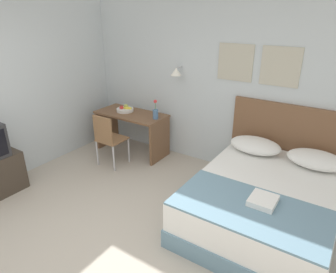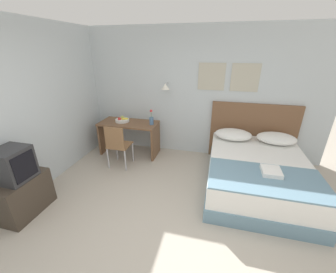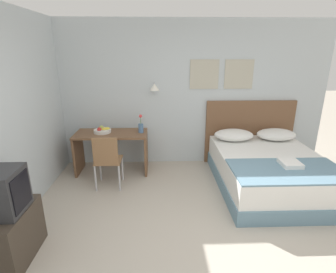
{
  "view_description": "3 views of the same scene",
  "coord_description": "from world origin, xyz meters",
  "px_view_note": "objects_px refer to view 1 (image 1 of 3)",
  "views": [
    {
      "loc": [
        1.95,
        -1.53,
        2.4
      ],
      "look_at": [
        -0.09,
        1.55,
        0.83
      ],
      "focal_mm": 32.0,
      "sensor_mm": 36.0,
      "label": 1
    },
    {
      "loc": [
        0.54,
        -1.64,
        2.2
      ],
      "look_at": [
        -0.29,
        1.67,
        0.75
      ],
      "focal_mm": 22.0,
      "sensor_mm": 36.0,
      "label": 2
    },
    {
      "loc": [
        -0.47,
        -2.17,
        2.11
      ],
      "look_at": [
        -0.35,
        1.42,
        0.93
      ],
      "focal_mm": 28.0,
      "sensor_mm": 36.0,
      "label": 3
    }
  ],
  "objects_px": {
    "pillow_right": "(316,160)",
    "bed": "(264,203)",
    "flower_vase": "(155,113)",
    "throw_blanket": "(250,208)",
    "headboard": "(289,147)",
    "desk": "(132,125)",
    "folded_towel_near_foot": "(263,200)",
    "desk_chair": "(108,137)",
    "fruit_bowl": "(125,109)",
    "pillow_left": "(255,145)"
  },
  "relations": [
    {
      "from": "pillow_right",
      "to": "bed",
      "type": "bearing_deg",
      "value": -118.15
    },
    {
      "from": "flower_vase",
      "to": "throw_blanket",
      "type": "bearing_deg",
      "value": -31.58
    },
    {
      "from": "headboard",
      "to": "desk",
      "type": "xyz_separation_m",
      "value": [
        -2.59,
        -0.37,
        -0.09
      ]
    },
    {
      "from": "bed",
      "to": "flower_vase",
      "type": "relative_size",
      "value": 6.27
    },
    {
      "from": "flower_vase",
      "to": "folded_towel_near_foot",
      "type": "bearing_deg",
      "value": -27.65
    },
    {
      "from": "flower_vase",
      "to": "desk_chair",
      "type": "bearing_deg",
      "value": -127.85
    },
    {
      "from": "folded_towel_near_foot",
      "to": "flower_vase",
      "type": "relative_size",
      "value": 0.9
    },
    {
      "from": "bed",
      "to": "fruit_bowl",
      "type": "height_order",
      "value": "fruit_bowl"
    },
    {
      "from": "throw_blanket",
      "to": "flower_vase",
      "type": "height_order",
      "value": "flower_vase"
    },
    {
      "from": "desk",
      "to": "pillow_left",
      "type": "bearing_deg",
      "value": 1.33
    },
    {
      "from": "pillow_left",
      "to": "pillow_right",
      "type": "bearing_deg",
      "value": 0.0
    },
    {
      "from": "pillow_right",
      "to": "flower_vase",
      "type": "bearing_deg",
      "value": -178.75
    },
    {
      "from": "headboard",
      "to": "fruit_bowl",
      "type": "relative_size",
      "value": 5.65
    },
    {
      "from": "pillow_right",
      "to": "folded_towel_near_foot",
      "type": "distance_m",
      "value": 1.22
    },
    {
      "from": "throw_blanket",
      "to": "headboard",
      "type": "bearing_deg",
      "value": 90.0
    },
    {
      "from": "folded_towel_near_foot",
      "to": "desk_chair",
      "type": "bearing_deg",
      "value": 169.45
    },
    {
      "from": "pillow_left",
      "to": "throw_blanket",
      "type": "bearing_deg",
      "value": -73.53
    },
    {
      "from": "bed",
      "to": "pillow_left",
      "type": "height_order",
      "value": "pillow_left"
    },
    {
      "from": "headboard",
      "to": "throw_blanket",
      "type": "relative_size",
      "value": 1.11
    },
    {
      "from": "headboard",
      "to": "throw_blanket",
      "type": "xyz_separation_m",
      "value": [
        0.0,
        -1.64,
        -0.04
      ]
    },
    {
      "from": "bed",
      "to": "fruit_bowl",
      "type": "distance_m",
      "value": 2.87
    },
    {
      "from": "fruit_bowl",
      "to": "desk_chair",
      "type": "bearing_deg",
      "value": -74.15
    },
    {
      "from": "bed",
      "to": "headboard",
      "type": "distance_m",
      "value": 1.1
    },
    {
      "from": "bed",
      "to": "flower_vase",
      "type": "bearing_deg",
      "value": 161.83
    },
    {
      "from": "desk",
      "to": "throw_blanket",
      "type": "bearing_deg",
      "value": -26.13
    },
    {
      "from": "bed",
      "to": "folded_towel_near_foot",
      "type": "distance_m",
      "value": 0.57
    },
    {
      "from": "bed",
      "to": "flower_vase",
      "type": "distance_m",
      "value": 2.24
    },
    {
      "from": "pillow_right",
      "to": "desk_chair",
      "type": "xyz_separation_m",
      "value": [
        -2.95,
        -0.69,
        -0.13
      ]
    },
    {
      "from": "desk",
      "to": "desk_chair",
      "type": "height_order",
      "value": "desk_chair"
    },
    {
      "from": "pillow_left",
      "to": "desk",
      "type": "height_order",
      "value": "pillow_left"
    },
    {
      "from": "headboard",
      "to": "flower_vase",
      "type": "height_order",
      "value": "headboard"
    },
    {
      "from": "desk",
      "to": "flower_vase",
      "type": "xyz_separation_m",
      "value": [
        0.53,
        -0.0,
        0.32
      ]
    },
    {
      "from": "pillow_left",
      "to": "desk",
      "type": "xyz_separation_m",
      "value": [
        -2.2,
        -0.05,
        -0.14
      ]
    },
    {
      "from": "throw_blanket",
      "to": "desk",
      "type": "height_order",
      "value": "desk"
    },
    {
      "from": "desk_chair",
      "to": "bed",
      "type": "bearing_deg",
      "value": -0.97
    },
    {
      "from": "bed",
      "to": "folded_towel_near_foot",
      "type": "height_order",
      "value": "folded_towel_near_foot"
    },
    {
      "from": "headboard",
      "to": "pillow_left",
      "type": "distance_m",
      "value": 0.51
    },
    {
      "from": "pillow_right",
      "to": "headboard",
      "type": "bearing_deg",
      "value": 140.84
    },
    {
      "from": "desk_chair",
      "to": "flower_vase",
      "type": "relative_size",
      "value": 2.72
    },
    {
      "from": "headboard",
      "to": "folded_towel_near_foot",
      "type": "distance_m",
      "value": 1.5
    },
    {
      "from": "pillow_right",
      "to": "fruit_bowl",
      "type": "distance_m",
      "value": 3.13
    },
    {
      "from": "pillow_left",
      "to": "folded_towel_near_foot",
      "type": "xyz_separation_m",
      "value": [
        0.48,
        -1.18,
        -0.04
      ]
    },
    {
      "from": "bed",
      "to": "headboard",
      "type": "bearing_deg",
      "value": 90.0
    },
    {
      "from": "pillow_right",
      "to": "flower_vase",
      "type": "relative_size",
      "value": 2.16
    },
    {
      "from": "bed",
      "to": "fruit_bowl",
      "type": "bearing_deg",
      "value": 165.67
    },
    {
      "from": "headboard",
      "to": "folded_towel_near_foot",
      "type": "relative_size",
      "value": 5.8
    },
    {
      "from": "pillow_right",
      "to": "desk",
      "type": "relative_size",
      "value": 0.56
    },
    {
      "from": "desk_chair",
      "to": "fruit_bowl",
      "type": "height_order",
      "value": "desk_chair"
    },
    {
      "from": "pillow_left",
      "to": "pillow_right",
      "type": "height_order",
      "value": "same"
    },
    {
      "from": "pillow_left",
      "to": "fruit_bowl",
      "type": "bearing_deg",
      "value": -179.27
    }
  ]
}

